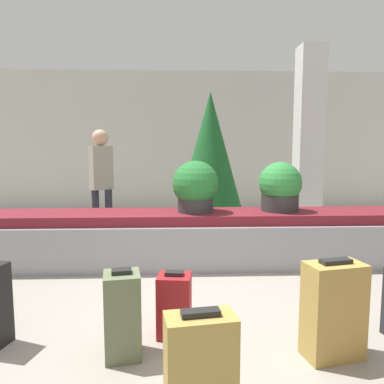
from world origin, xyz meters
The scene contains 12 objects.
ground_plane centered at (0.00, 0.00, 0.00)m, with size 18.00×18.00×0.00m, color gray.
back_wall centered at (0.00, 5.79, 1.60)m, with size 18.00×0.06×3.20m.
carousel centered at (0.00, 1.73, 0.32)m, with size 6.08×0.88×0.66m.
pillar centered at (2.13, 3.62, 1.60)m, with size 0.43×0.43×3.20m.
suitcase_0 centered at (-0.57, -0.41, 0.30)m, with size 0.28×0.29×0.63m.
suitcase_3 centered at (-0.08, -1.11, 0.31)m, with size 0.39×0.25×0.65m.
suitcase_4 centered at (0.89, -0.48, 0.34)m, with size 0.43×0.30×0.70m.
suitcase_6 centered at (-0.22, -0.13, 0.25)m, with size 0.28×0.25×0.51m.
potted_plant_0 centered at (1.12, 1.77, 0.96)m, with size 0.54×0.54×0.62m.
potted_plant_1 centered at (0.04, 1.72, 0.97)m, with size 0.58×0.58×0.64m.
traveler_0 centered at (-1.33, 2.80, 1.04)m, with size 0.37×0.33×1.74m.
decorated_tree centered at (0.36, 3.22, 1.27)m, with size 1.22×1.22×2.36m.
Camera 1 is at (-0.20, -2.91, 1.45)m, focal length 35.00 mm.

